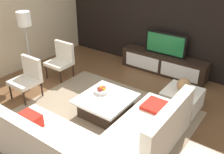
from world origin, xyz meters
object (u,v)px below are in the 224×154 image
(media_console, at_px, (163,64))
(decorative_ball, at_px, (184,85))
(television, at_px, (165,44))
(coffee_table, at_px, (106,105))
(ottoman, at_px, (182,99))
(fruit_bowl, at_px, (102,90))
(accent_chair_near, at_px, (28,76))
(accent_chair_far, at_px, (61,58))
(floor_lamp, at_px, (24,23))
(sectional_couch, at_px, (101,142))

(media_console, relative_size, decorative_ball, 8.22)
(television, relative_size, coffee_table, 1.06)
(ottoman, bearing_deg, fruit_bowl, -143.43)
(television, relative_size, fruit_bowl, 3.82)
(accent_chair_near, height_order, accent_chair_far, same)
(decorative_ball, bearing_deg, floor_lamp, -166.11)
(media_console, xyz_separation_m, sectional_couch, (0.51, -3.24, 0.03))
(fruit_bowl, bearing_deg, accent_chair_far, 161.21)
(accent_chair_far, bearing_deg, accent_chair_near, -88.70)
(accent_chair_near, bearing_deg, media_console, 64.93)
(media_console, bearing_deg, fruit_bowl, -97.22)
(accent_chair_near, xyz_separation_m, decorative_ball, (2.86, 1.46, 0.05))
(television, bearing_deg, ottoman, -51.13)
(television, relative_size, accent_chair_near, 1.23)
(media_console, height_order, accent_chair_far, accent_chair_far)
(sectional_couch, bearing_deg, accent_chair_far, 146.83)
(ottoman, bearing_deg, accent_chair_near, -152.96)
(coffee_table, distance_m, decorative_ball, 1.56)
(ottoman, height_order, decorative_ball, decorative_ball)
(accent_chair_near, distance_m, floor_lamp, 1.25)
(fruit_bowl, distance_m, decorative_ball, 1.60)
(accent_chair_near, distance_m, accent_chair_far, 1.08)
(ottoman, distance_m, fruit_bowl, 1.61)
(ottoman, bearing_deg, media_console, 128.88)
(accent_chair_near, relative_size, floor_lamp, 0.53)
(media_console, height_order, floor_lamp, floor_lamp)
(media_console, height_order, fruit_bowl, fruit_bowl)
(accent_chair_far, bearing_deg, sectional_couch, -37.12)
(coffee_table, distance_m, ottoman, 1.52)
(accent_chair_far, bearing_deg, decorative_ball, 3.38)
(floor_lamp, bearing_deg, accent_chair_far, 40.89)
(accent_chair_far, distance_m, decorative_ball, 2.98)
(floor_lamp, relative_size, decorative_ball, 6.06)
(media_console, distance_m, floor_lamp, 3.48)
(accent_chair_near, bearing_deg, coffee_table, 22.47)
(sectional_couch, height_order, accent_chair_far, accent_chair_far)
(coffee_table, relative_size, accent_chair_near, 1.16)
(sectional_couch, xyz_separation_m, decorative_ball, (0.49, 1.99, 0.25))
(accent_chair_near, height_order, floor_lamp, floor_lamp)
(sectional_couch, relative_size, floor_lamp, 1.48)
(media_console, distance_m, fruit_bowl, 2.22)
(coffee_table, xyz_separation_m, floor_lamp, (-2.42, 0.18, 1.16))
(accent_chair_near, xyz_separation_m, floor_lamp, (-0.67, 0.59, 0.88))
(sectional_couch, xyz_separation_m, coffee_table, (-0.61, 0.94, -0.08))
(television, xyz_separation_m, decorative_ball, (1.00, -1.25, -0.25))
(television, xyz_separation_m, coffee_table, (-0.10, -2.30, -0.58))
(floor_lamp, height_order, accent_chair_far, floor_lamp)
(ottoman, xyz_separation_m, fruit_bowl, (-1.28, -0.95, 0.24))
(television, relative_size, decorative_ball, 3.97)
(media_console, xyz_separation_m, accent_chair_near, (-1.86, -2.70, 0.24))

